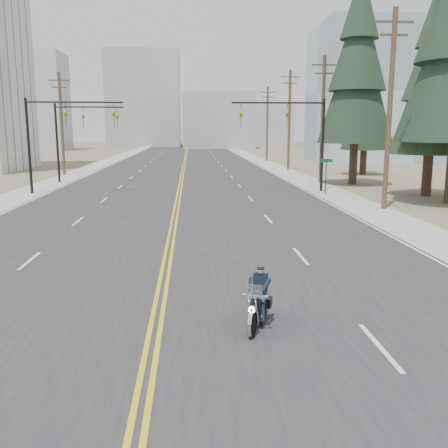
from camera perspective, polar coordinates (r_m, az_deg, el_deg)
name	(u,v)px	position (r m, az deg, el deg)	size (l,w,h in m)	color
road	(185,161)	(76.17, -4.51, 7.16)	(20.00, 200.00, 0.01)	#303033
sidewalk_left	(108,162)	(77.17, -13.15, 6.96)	(3.00, 200.00, 0.01)	#A5A5A0
sidewalk_right	(260,161)	(76.90, 4.16, 7.20)	(3.00, 200.00, 0.01)	#A5A5A0
traffic_mast_left	(56,127)	(39.28, -18.69, 10.50)	(7.10, 0.26, 7.00)	black
traffic_mast_right	(297,127)	(38.87, 8.34, 10.95)	(7.10, 0.26, 7.00)	black
traffic_mast_far	(76,128)	(47.14, -16.60, 10.49)	(6.10, 0.26, 7.00)	black
street_sign	(326,170)	(37.47, 11.59, 6.05)	(0.90, 0.06, 2.62)	black
utility_pole_b	(390,108)	(31.27, 18.42, 12.52)	(2.20, 0.30, 11.50)	brown
utility_pole_c	(323,118)	(45.53, 11.19, 11.81)	(2.20, 0.30, 11.00)	brown
utility_pole_d	(289,119)	(60.16, 7.47, 11.85)	(2.20, 0.30, 11.50)	brown
utility_pole_e	(267,123)	(76.90, 4.97, 11.45)	(2.20, 0.30, 11.00)	brown
utility_pole_left	(61,122)	(55.66, -18.08, 11.00)	(2.20, 0.30, 10.50)	brown
glass_building	(395,94)	(82.30, 18.98, 13.85)	(24.00, 16.00, 20.00)	#9EB5CC
haze_bldg_a	(34,102)	(126.38, -20.86, 12.90)	(14.00, 12.00, 22.00)	#B7BCC6
haze_bldg_b	(218,121)	(131.23, -0.72, 11.73)	(18.00, 14.00, 14.00)	#ADB2B7
haze_bldg_c	(359,111)	(122.50, 15.17, 12.38)	(16.00, 12.00, 18.00)	#B7BCC6
haze_bldg_d	(144,100)	(146.82, -9.11, 13.84)	(20.00, 15.00, 26.00)	#ADB2B7
haze_bldg_e	(268,125)	(157.87, 5.07, 11.16)	(14.00, 14.00, 12.00)	#B7BCC6
motorcyclist	(258,298)	(12.21, 3.92, -8.40)	(0.80, 1.86, 1.45)	black
conifer_mid	(435,72)	(38.97, 22.96, 15.73)	(5.66, 5.66, 15.10)	#382619
conifer_tall	(358,63)	(45.58, 15.07, 17.38)	(6.44, 6.44, 17.89)	#382619
conifer_far	(366,102)	(55.58, 15.94, 13.26)	(4.92, 4.92, 13.17)	#382619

